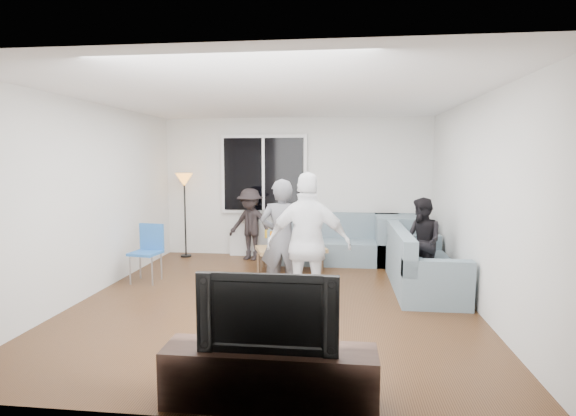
# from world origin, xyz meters

# --- Properties ---
(floor) EXTENTS (5.00, 5.50, 0.04)m
(floor) POSITION_xyz_m (0.00, 0.00, -0.02)
(floor) COLOR #56351C
(floor) RESTS_ON ground
(ceiling) EXTENTS (5.00, 5.50, 0.04)m
(ceiling) POSITION_xyz_m (0.00, 0.00, 2.62)
(ceiling) COLOR white
(ceiling) RESTS_ON ground
(wall_back) EXTENTS (5.00, 0.04, 2.60)m
(wall_back) POSITION_xyz_m (0.00, 2.77, 1.30)
(wall_back) COLOR silver
(wall_back) RESTS_ON ground
(wall_front) EXTENTS (5.00, 0.04, 2.60)m
(wall_front) POSITION_xyz_m (0.00, -2.77, 1.30)
(wall_front) COLOR silver
(wall_front) RESTS_ON ground
(wall_left) EXTENTS (0.04, 5.50, 2.60)m
(wall_left) POSITION_xyz_m (-2.52, 0.00, 1.30)
(wall_left) COLOR silver
(wall_left) RESTS_ON ground
(wall_right) EXTENTS (0.04, 5.50, 2.60)m
(wall_right) POSITION_xyz_m (2.52, 0.00, 1.30)
(wall_right) COLOR silver
(wall_right) RESTS_ON ground
(window_frame) EXTENTS (1.62, 0.06, 1.47)m
(window_frame) POSITION_xyz_m (-0.60, 2.69, 1.55)
(window_frame) COLOR white
(window_frame) RESTS_ON wall_back
(window_glass) EXTENTS (1.50, 0.02, 1.35)m
(window_glass) POSITION_xyz_m (-0.60, 2.65, 1.55)
(window_glass) COLOR black
(window_glass) RESTS_ON window_frame
(window_mullion) EXTENTS (0.05, 0.03, 1.35)m
(window_mullion) POSITION_xyz_m (-0.60, 2.64, 1.55)
(window_mullion) COLOR white
(window_mullion) RESTS_ON window_frame
(radiator) EXTENTS (1.30, 0.12, 0.62)m
(radiator) POSITION_xyz_m (-0.60, 2.65, 0.31)
(radiator) COLOR silver
(radiator) RESTS_ON floor
(potted_plant) EXTENTS (0.21, 0.19, 0.32)m
(potted_plant) POSITION_xyz_m (-0.09, 2.62, 0.78)
(potted_plant) COLOR #285E25
(potted_plant) RESTS_ON radiator
(vase) EXTENTS (0.22, 0.22, 0.18)m
(vase) POSITION_xyz_m (-0.97, 2.62, 0.71)
(vase) COLOR white
(vase) RESTS_ON radiator
(sofa_back_section) EXTENTS (2.30, 0.85, 0.85)m
(sofa_back_section) POSITION_xyz_m (0.75, 2.27, 0.42)
(sofa_back_section) COLOR slate
(sofa_back_section) RESTS_ON floor
(sofa_right_section) EXTENTS (2.00, 0.85, 0.85)m
(sofa_right_section) POSITION_xyz_m (2.02, 0.75, 0.42)
(sofa_right_section) COLOR slate
(sofa_right_section) RESTS_ON floor
(sofa_corner) EXTENTS (0.85, 0.85, 0.85)m
(sofa_corner) POSITION_xyz_m (1.88, 2.27, 0.42)
(sofa_corner) COLOR slate
(sofa_corner) RESTS_ON floor
(cushion_yellow) EXTENTS (0.41, 0.36, 0.14)m
(cushion_yellow) POSITION_xyz_m (-0.29, 2.25, 0.51)
(cushion_yellow) COLOR gold
(cushion_yellow) RESTS_ON sofa_back_section
(cushion_red) EXTENTS (0.38, 0.32, 0.13)m
(cushion_red) POSITION_xyz_m (0.17, 2.33, 0.51)
(cushion_red) COLOR maroon
(cushion_red) RESTS_ON sofa_back_section
(coffee_table) EXTENTS (1.23, 0.92, 0.40)m
(coffee_table) POSITION_xyz_m (0.04, 1.52, 0.20)
(coffee_table) COLOR tan
(coffee_table) RESTS_ON floor
(pitcher) EXTENTS (0.17, 0.17, 0.17)m
(pitcher) POSITION_xyz_m (0.01, 1.55, 0.49)
(pitcher) COLOR maroon
(pitcher) RESTS_ON coffee_table
(side_chair) EXTENTS (0.46, 0.46, 0.86)m
(side_chair) POSITION_xyz_m (-2.05, 0.64, 0.43)
(side_chair) COLOR #2964B3
(side_chair) RESTS_ON floor
(floor_lamp) EXTENTS (0.32, 0.32, 1.56)m
(floor_lamp) POSITION_xyz_m (-2.05, 2.40, 0.78)
(floor_lamp) COLOR orange
(floor_lamp) RESTS_ON floor
(player_left) EXTENTS (0.58, 0.39, 1.59)m
(player_left) POSITION_xyz_m (0.08, 0.09, 0.79)
(player_left) COLOR #54545A
(player_left) RESTS_ON floor
(player_right) EXTENTS (1.01, 0.47, 1.69)m
(player_right) POSITION_xyz_m (0.47, -0.52, 0.85)
(player_right) COLOR white
(player_right) RESTS_ON floor
(spectator_right) EXTENTS (0.66, 0.75, 1.28)m
(spectator_right) POSITION_xyz_m (2.02, 0.94, 0.64)
(spectator_right) COLOR black
(spectator_right) RESTS_ON floor
(spectator_back) EXTENTS (0.95, 0.73, 1.31)m
(spectator_back) POSITION_xyz_m (-0.79, 2.30, 0.65)
(spectator_back) COLOR black
(spectator_back) RESTS_ON floor
(tv_console) EXTENTS (1.60, 0.40, 0.44)m
(tv_console) POSITION_xyz_m (0.32, -2.50, 0.22)
(tv_console) COLOR #37231B
(tv_console) RESTS_ON floor
(television) EXTENTS (1.03, 0.14, 0.59)m
(television) POSITION_xyz_m (0.32, -2.50, 0.74)
(television) COLOR black
(television) RESTS_ON tv_console
(bottle_d) EXTENTS (0.07, 0.07, 0.28)m
(bottle_d) POSITION_xyz_m (0.27, 1.45, 0.54)
(bottle_d) COLOR orange
(bottle_d) RESTS_ON coffee_table
(bottle_b) EXTENTS (0.08, 0.08, 0.23)m
(bottle_b) POSITION_xyz_m (-0.12, 1.44, 0.52)
(bottle_b) COLOR #3E921A
(bottle_b) RESTS_ON coffee_table
(bottle_a) EXTENTS (0.07, 0.07, 0.25)m
(bottle_a) POSITION_xyz_m (-0.28, 1.59, 0.52)
(bottle_a) COLOR orange
(bottle_a) RESTS_ON coffee_table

